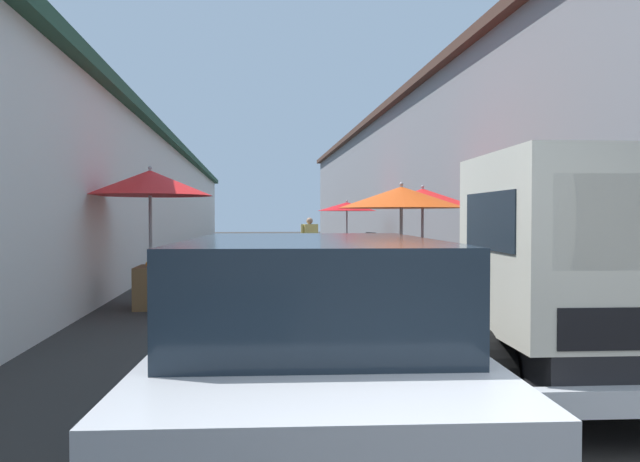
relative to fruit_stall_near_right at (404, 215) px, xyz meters
The scene contains 12 objects.
ground 5.74m from the fruit_stall_near_right, 15.70° to the left, with size 90.00×90.00×0.00m, color #33302D.
building_left_whitewash 11.59m from the fruit_stall_near_right, 49.29° to the left, with size 49.80×7.50×4.17m.
building_right_concrete 9.60m from the fruit_stall_near_right, 37.49° to the right, with size 49.80×7.50×5.68m.
fruit_stall_near_right is the anchor object (origin of this frame).
fruit_stall_far_left 10.75m from the fruit_stall_near_right, ahead, with size 2.11×2.11×2.17m.
fruit_stall_near_left 2.35m from the fruit_stall_near_right, 24.37° to the right, with size 2.28×2.28×2.25m.
fruit_stall_mid_lane 4.41m from the fruit_stall_near_right, 83.23° to the left, with size 2.14×2.14×2.47m.
hatchback_car 6.55m from the fruit_stall_near_right, 159.91° to the left, with size 4.01×2.12×1.45m.
delivery_truck 4.99m from the fruit_stall_near_right, behind, with size 5.01×2.17×2.08m.
vendor_by_crates 8.99m from the fruit_stall_near_right, ahead, with size 0.36×0.59×1.55m.
parked_scooter 6.26m from the fruit_stall_near_right, ahead, with size 1.64×0.65×1.14m.
plastic_stool 4.98m from the fruit_stall_near_right, 38.36° to the left, with size 0.30×0.30×0.43m.
Camera 1 is at (-1.73, 1.12, 1.59)m, focal length 32.85 mm.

